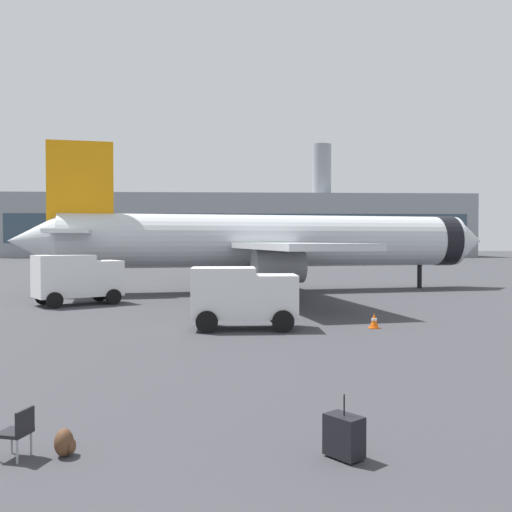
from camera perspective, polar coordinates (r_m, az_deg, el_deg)
The scene contains 9 objects.
airplane_at_gate at distance 42.43m, azimuth 1.26°, elevation 1.44°, with size 35.64×32.34×10.50m.
service_truck at distance 34.99m, azimuth -17.26°, elevation -2.00°, with size 5.23×4.44×2.90m.
cargo_van at distance 24.32m, azimuth -1.33°, elevation -3.83°, with size 4.41×2.35×2.60m.
safety_cone_near at distance 25.13m, azimuth 11.60°, elevation -6.28°, with size 0.44×0.44×0.65m.
safety_cone_mid at distance 38.01m, azimuth -15.37°, elevation -3.63°, with size 0.44×0.44×0.69m.
rolling_suitcase at distance 10.41m, azimuth 8.69°, elevation -17.14°, with size 0.71×0.75×1.10m.
traveller_backpack at distance 10.96m, azimuth -18.36°, elevation -17.11°, with size 0.36×0.40×0.48m.
gate_chair at distance 11.02m, azimuth -22.44°, elevation -15.59°, with size 0.59×0.59×0.86m.
terminal_building at distance 134.68m, azimuth -1.66°, elevation 3.02°, with size 106.67×17.04×26.25m.
Camera 1 is at (0.01, -3.79, 3.72)m, focal length 40.50 mm.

